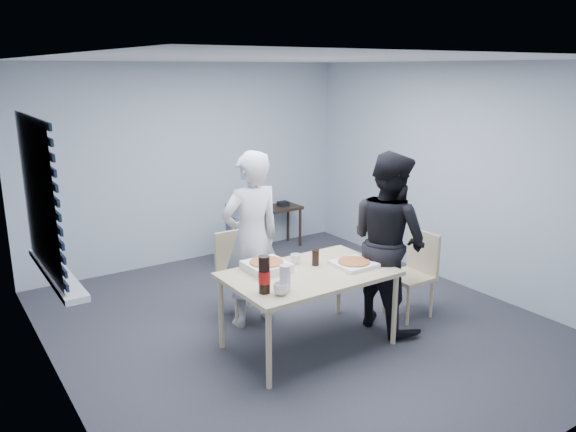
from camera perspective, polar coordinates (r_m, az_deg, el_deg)
room at (r=4.88m, az=-23.54°, el=0.74°), size 5.00×5.00×5.00m
dining_table at (r=5.14m, az=2.13°, el=-6.34°), size 1.50×0.95×0.73m
chair_far at (r=5.88m, az=-5.07°, el=-5.23°), size 0.42×0.42×0.89m
chair_right at (r=6.00m, az=12.80°, el=-5.15°), size 0.42×0.42×0.89m
person_white at (r=5.55m, az=-3.74°, el=-2.40°), size 0.65×0.42×1.77m
person_black at (r=5.57m, az=10.18°, el=-2.53°), size 0.47×0.86×1.77m
side_table at (r=8.00m, az=-1.78°, el=0.26°), size 0.89×0.40×0.59m
stool at (r=7.24m, az=-5.08°, el=-2.55°), size 0.34×0.34×0.48m
backpack at (r=7.15m, az=-5.09°, el=-0.29°), size 0.28×0.20×0.39m
pizza_box_a at (r=5.14m, az=-2.19°, el=-5.10°), size 0.37×0.37×0.09m
pizza_box_b at (r=5.30m, az=6.69°, el=-4.82°), size 0.35×0.35×0.05m
mug_a at (r=4.61m, az=-0.72°, el=-7.42°), size 0.17×0.17×0.10m
mug_b at (r=5.31m, az=0.77°, el=-4.39°), size 0.10×0.10×0.09m
cola_glass at (r=5.27m, az=2.81°, el=-4.24°), size 0.08×0.08×0.15m
soda_bottle at (r=4.61m, az=-2.42°, el=-6.04°), size 0.10×0.10×0.32m
plastic_cups at (r=4.66m, az=-0.29°, el=-6.33°), size 0.11×0.11×0.22m
rubber_band at (r=5.10m, az=6.20°, el=-5.87°), size 0.05×0.05×0.00m
papers at (r=7.89m, az=-2.65°, el=0.66°), size 0.26×0.31×0.00m
black_box at (r=8.10m, az=-0.52°, el=1.27°), size 0.18×0.15×0.06m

